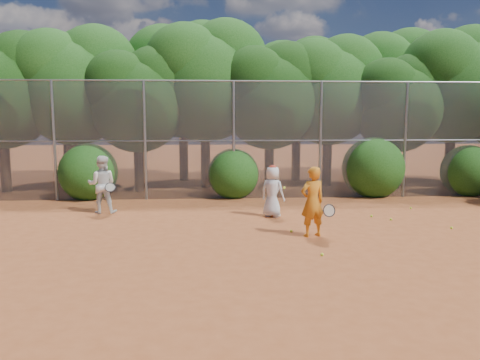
{
  "coord_description": "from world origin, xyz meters",
  "views": [
    {
      "loc": [
        -1.77,
        -9.97,
        2.74
      ],
      "look_at": [
        -1.0,
        2.5,
        1.1
      ],
      "focal_mm": 35.0,
      "sensor_mm": 36.0,
      "label": 1
    }
  ],
  "objects": [
    {
      "name": "tree_12",
      "position": [
        6.56,
        11.24,
        4.51
      ],
      "size": [
        5.02,
        4.37,
        6.88
      ],
      "color": "black",
      "rests_on": "ground"
    },
    {
      "name": "fence_back",
      "position": [
        -0.12,
        6.0,
        2.05
      ],
      "size": [
        20.05,
        0.09,
        4.03
      ],
      "color": "gray",
      "rests_on": "ground"
    },
    {
      "name": "tree_0",
      "position": [
        -9.44,
        8.04,
        3.93
      ],
      "size": [
        4.38,
        3.81,
        6.0
      ],
      "color": "black",
      "rests_on": "ground"
    },
    {
      "name": "ball_3",
      "position": [
        4.22,
        1.11,
        0.03
      ],
      "size": [
        0.07,
        0.07,
        0.07
      ],
      "primitive_type": "sphere",
      "color": "#CAE92A",
      "rests_on": "ground"
    },
    {
      "name": "tree_2",
      "position": [
        -4.45,
        7.83,
        3.58
      ],
      "size": [
        3.99,
        3.47,
        5.47
      ],
      "color": "black",
      "rests_on": "ground"
    },
    {
      "name": "bush_3",
      "position": [
        7.5,
        6.3,
        0.95
      ],
      "size": [
        1.9,
        1.9,
        1.9
      ],
      "primitive_type": "sphere",
      "color": "#194812",
      "rests_on": "ground"
    },
    {
      "name": "tree_7",
      "position": [
        8.06,
        8.64,
        4.28
      ],
      "size": [
        4.77,
        4.14,
        6.53
      ],
      "color": "black",
      "rests_on": "ground"
    },
    {
      "name": "ball_1",
      "position": [
        4.31,
        3.72,
        0.03
      ],
      "size": [
        0.07,
        0.07,
        0.07
      ],
      "primitive_type": "sphere",
      "color": "#CAE92A",
      "rests_on": "ground"
    },
    {
      "name": "tree_10",
      "position": [
        -2.93,
        11.05,
        4.63
      ],
      "size": [
        5.15,
        4.48,
        7.06
      ],
      "color": "black",
      "rests_on": "ground"
    },
    {
      "name": "bush_2",
      "position": [
        4.0,
        6.3,
        1.1
      ],
      "size": [
        2.2,
        2.2,
        2.2
      ],
      "primitive_type": "sphere",
      "color": "#194812",
      "rests_on": "ground"
    },
    {
      "name": "bush_1",
      "position": [
        -1.0,
        6.3,
        0.9
      ],
      "size": [
        1.8,
        1.8,
        1.8
      ],
      "primitive_type": "sphere",
      "color": "#194812",
      "rests_on": "ground"
    },
    {
      "name": "player_yellow",
      "position": [
        0.58,
        0.62,
        0.82
      ],
      "size": [
        0.85,
        0.56,
        1.65
      ],
      "rotation": [
        0.0,
        0.0,
        3.45
      ],
      "color": "orange",
      "rests_on": "ground"
    },
    {
      "name": "tree_4",
      "position": [
        0.55,
        8.24,
        3.76
      ],
      "size": [
        4.19,
        3.64,
        5.73
      ],
      "color": "black",
      "rests_on": "ground"
    },
    {
      "name": "ball_2",
      "position": [
        0.44,
        -0.99,
        0.03
      ],
      "size": [
        0.07,
        0.07,
        0.07
      ],
      "primitive_type": "sphere",
      "color": "#CAE92A",
      "rests_on": "ground"
    },
    {
      "name": "tree_11",
      "position": [
        2.06,
        10.64,
        4.16
      ],
      "size": [
        4.64,
        4.03,
        6.35
      ],
      "color": "black",
      "rests_on": "ground"
    },
    {
      "name": "player_white",
      "position": [
        -4.96,
        3.72,
        0.84
      ],
      "size": [
        0.88,
        0.75,
        1.68
      ],
      "rotation": [
        0.0,
        0.0,
        3.17
      ],
      "color": "white",
      "rests_on": "ground"
    },
    {
      "name": "ground",
      "position": [
        0.0,
        0.0,
        0.0
      ],
      "size": [
        80.0,
        80.0,
        0.0
      ],
      "primitive_type": "plane",
      "color": "brown",
      "rests_on": "ground"
    },
    {
      "name": "tree_6",
      "position": [
        5.55,
        8.03,
        3.47
      ],
      "size": [
        3.86,
        3.36,
        5.29
      ],
      "color": "black",
      "rests_on": "ground"
    },
    {
      "name": "ball_0",
      "position": [
        3.08,
        2.17,
        0.03
      ],
      "size": [
        0.07,
        0.07,
        0.07
      ],
      "primitive_type": "sphere",
      "color": "#CAE92A",
      "rests_on": "ground"
    },
    {
      "name": "tree_1",
      "position": [
        -6.94,
        8.54,
        4.16
      ],
      "size": [
        4.64,
        4.03,
        6.35
      ],
      "color": "black",
      "rests_on": "ground"
    },
    {
      "name": "tree_9",
      "position": [
        -7.94,
        10.84,
        4.34
      ],
      "size": [
        4.83,
        4.2,
        6.62
      ],
      "color": "black",
      "rests_on": "ground"
    },
    {
      "name": "tree_5",
      "position": [
        3.06,
        9.04,
        4.05
      ],
      "size": [
        4.51,
        3.92,
        6.17
      ],
      "color": "black",
      "rests_on": "ground"
    },
    {
      "name": "ball_5",
      "position": [
        2.7,
        2.63,
        0.03
      ],
      "size": [
        0.07,
        0.07,
        0.07
      ],
      "primitive_type": "sphere",
      "color": "#CAE92A",
      "rests_on": "ground"
    },
    {
      "name": "bush_0",
      "position": [
        -6.0,
        6.3,
        1.0
      ],
      "size": [
        2.0,
        2.0,
        2.0
      ],
      "primitive_type": "sphere",
      "color": "#194812",
      "rests_on": "ground"
    },
    {
      "name": "player_teen",
      "position": [
        -0.06,
        2.89,
        0.73
      ],
      "size": [
        0.84,
        0.77,
        1.46
      ],
      "rotation": [
        0.0,
        0.0,
        2.54
      ],
      "color": "silver",
      "rests_on": "ground"
    },
    {
      "name": "tree_3",
      "position": [
        -1.94,
        8.84,
        4.4
      ],
      "size": [
        4.89,
        4.26,
        6.7
      ],
      "color": "black",
      "rests_on": "ground"
    },
    {
      "name": "ball_4",
      "position": [
        0.16,
        1.02,
        0.03
      ],
      "size": [
        0.07,
        0.07,
        0.07
      ],
      "primitive_type": "sphere",
      "color": "#CAE92A",
      "rests_on": "ground"
    }
  ]
}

